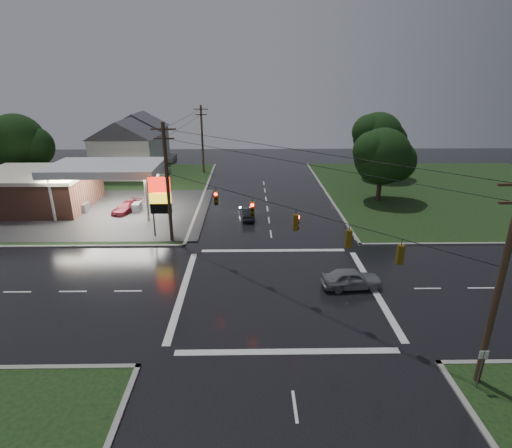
{
  "coord_description": "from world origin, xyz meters",
  "views": [
    {
      "loc": [
        -2.09,
        -25.67,
        14.72
      ],
      "look_at": [
        -1.56,
        5.79,
        3.0
      ],
      "focal_mm": 28.0,
      "sensor_mm": 36.0,
      "label": 1
    }
  ],
  "objects_px": {
    "gas_station": "(47,187)",
    "car_crossing": "(352,279)",
    "car_pump": "(126,207)",
    "house_near": "(126,147)",
    "house_far": "(140,136)",
    "utility_pole_se": "(500,283)",
    "pylon_sign": "(160,197)",
    "tree_nw_behind": "(18,142)",
    "utility_pole_nw": "(167,182)",
    "tree_ne_near": "(384,157)",
    "utility_pole_n": "(202,138)",
    "car_north": "(247,213)",
    "tree_ne_far": "(379,137)"
  },
  "relations": [
    {
      "from": "tree_nw_behind",
      "to": "car_pump",
      "type": "height_order",
      "value": "tree_nw_behind"
    },
    {
      "from": "gas_station",
      "to": "car_pump",
      "type": "bearing_deg",
      "value": -10.87
    },
    {
      "from": "tree_ne_near",
      "to": "car_pump",
      "type": "bearing_deg",
      "value": -172.26
    },
    {
      "from": "tree_ne_near",
      "to": "utility_pole_n",
      "type": "bearing_deg",
      "value": 145.9
    },
    {
      "from": "car_crossing",
      "to": "pylon_sign",
      "type": "bearing_deg",
      "value": 52.73
    },
    {
      "from": "tree_nw_behind",
      "to": "car_north",
      "type": "bearing_deg",
      "value": -24.53
    },
    {
      "from": "pylon_sign",
      "to": "utility_pole_se",
      "type": "distance_m",
      "value": 28.34
    },
    {
      "from": "utility_pole_nw",
      "to": "car_north",
      "type": "bearing_deg",
      "value": 40.71
    },
    {
      "from": "pylon_sign",
      "to": "utility_pole_n",
      "type": "height_order",
      "value": "utility_pole_n"
    },
    {
      "from": "gas_station",
      "to": "utility_pole_n",
      "type": "xyz_separation_m",
      "value": [
        16.18,
        18.3,
        2.92
      ]
    },
    {
      "from": "gas_station",
      "to": "car_crossing",
      "type": "relative_size",
      "value": 6.0
    },
    {
      "from": "gas_station",
      "to": "tree_ne_near",
      "type": "relative_size",
      "value": 2.92
    },
    {
      "from": "gas_station",
      "to": "car_crossing",
      "type": "bearing_deg",
      "value": -32.07
    },
    {
      "from": "utility_pole_nw",
      "to": "house_near",
      "type": "relative_size",
      "value": 1.0
    },
    {
      "from": "pylon_sign",
      "to": "house_near",
      "type": "relative_size",
      "value": 0.54
    },
    {
      "from": "utility_pole_nw",
      "to": "tree_ne_near",
      "type": "bearing_deg",
      "value": 27.86
    },
    {
      "from": "house_near",
      "to": "house_far",
      "type": "height_order",
      "value": "same"
    },
    {
      "from": "house_near",
      "to": "tree_nw_behind",
      "type": "relative_size",
      "value": 1.1
    },
    {
      "from": "gas_station",
      "to": "utility_pole_nw",
      "type": "height_order",
      "value": "utility_pole_nw"
    },
    {
      "from": "house_near",
      "to": "tree_nw_behind",
      "type": "height_order",
      "value": "tree_nw_behind"
    },
    {
      "from": "gas_station",
      "to": "car_pump",
      "type": "relative_size",
      "value": 6.19
    },
    {
      "from": "pylon_sign",
      "to": "house_near",
      "type": "xyz_separation_m",
      "value": [
        -10.45,
        25.5,
        0.39
      ]
    },
    {
      "from": "tree_nw_behind",
      "to": "pylon_sign",
      "type": "bearing_deg",
      "value": -39.87
    },
    {
      "from": "utility_pole_n",
      "to": "tree_ne_far",
      "type": "relative_size",
      "value": 1.07
    },
    {
      "from": "utility_pole_n",
      "to": "car_pump",
      "type": "height_order",
      "value": "utility_pole_n"
    },
    {
      "from": "car_pump",
      "to": "tree_nw_behind",
      "type": "bearing_deg",
      "value": 165.66
    },
    {
      "from": "house_near",
      "to": "gas_station",
      "type": "bearing_deg",
      "value": -106.17
    },
    {
      "from": "house_far",
      "to": "tree_ne_near",
      "type": "bearing_deg",
      "value": -35.77
    },
    {
      "from": "pylon_sign",
      "to": "house_near",
      "type": "bearing_deg",
      "value": 112.28
    },
    {
      "from": "utility_pole_se",
      "to": "utility_pole_n",
      "type": "xyz_separation_m",
      "value": [
        -19.0,
        47.5,
        -0.25
      ]
    },
    {
      "from": "tree_ne_near",
      "to": "gas_station",
      "type": "bearing_deg",
      "value": -176.7
    },
    {
      "from": "utility_pole_se",
      "to": "house_near",
      "type": "bearing_deg",
      "value": 123.79
    },
    {
      "from": "utility_pole_n",
      "to": "car_pump",
      "type": "relative_size",
      "value": 2.48
    },
    {
      "from": "tree_nw_behind",
      "to": "tree_ne_near",
      "type": "height_order",
      "value": "tree_nw_behind"
    },
    {
      "from": "house_near",
      "to": "utility_pole_se",
      "type": "bearing_deg",
      "value": -56.21
    },
    {
      "from": "utility_pole_n",
      "to": "car_crossing",
      "type": "xyz_separation_m",
      "value": [
        14.87,
        -37.75,
        -4.72
      ]
    },
    {
      "from": "utility_pole_n",
      "to": "tree_ne_near",
      "type": "height_order",
      "value": "utility_pole_n"
    },
    {
      "from": "house_near",
      "to": "tree_ne_far",
      "type": "height_order",
      "value": "tree_ne_far"
    },
    {
      "from": "house_near",
      "to": "utility_pole_nw",
      "type": "bearing_deg",
      "value": -66.63
    },
    {
      "from": "utility_pole_nw",
      "to": "car_crossing",
      "type": "xyz_separation_m",
      "value": [
        14.87,
        -9.25,
        -4.98
      ]
    },
    {
      "from": "utility_pole_n",
      "to": "car_crossing",
      "type": "bearing_deg",
      "value": -68.5
    },
    {
      "from": "gas_station",
      "to": "car_north",
      "type": "relative_size",
      "value": 6.9
    },
    {
      "from": "gas_station",
      "to": "tree_nw_behind",
      "type": "relative_size",
      "value": 2.62
    },
    {
      "from": "pylon_sign",
      "to": "utility_pole_n",
      "type": "xyz_separation_m",
      "value": [
        1.0,
        27.5,
        1.46
      ]
    },
    {
      "from": "utility_pole_n",
      "to": "utility_pole_nw",
      "type": "bearing_deg",
      "value": -90.0
    },
    {
      "from": "tree_nw_behind",
      "to": "car_pump",
      "type": "distance_m",
      "value": 22.13
    },
    {
      "from": "tree_ne_far",
      "to": "car_north",
      "type": "relative_size",
      "value": 2.58
    },
    {
      "from": "car_pump",
      "to": "car_crossing",
      "type": "bearing_deg",
      "value": -19.17
    },
    {
      "from": "utility_pole_nw",
      "to": "tree_ne_near",
      "type": "relative_size",
      "value": 1.22
    },
    {
      "from": "tree_ne_near",
      "to": "tree_ne_far",
      "type": "distance_m",
      "value": 12.39
    }
  ]
}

